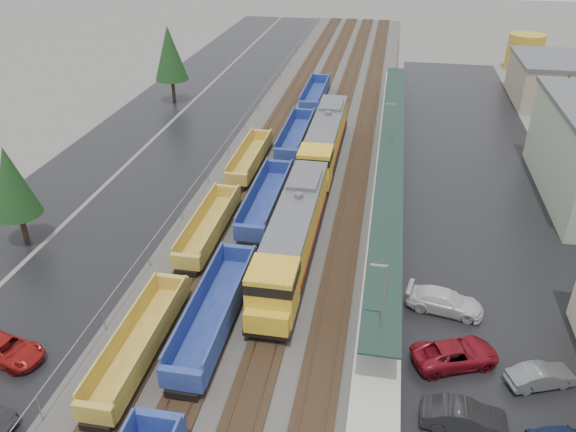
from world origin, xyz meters
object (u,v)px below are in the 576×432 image
storage_tank (524,52)px  parked_car_east_a (464,417)px  locomotive_lead (292,237)px  parked_car_east_b (455,354)px  locomotive_trail (324,141)px  parked_car_east_e (541,376)px  parked_car_east_c (445,301)px  well_string_yellow (140,343)px  parked_car_west_c (6,350)px  well_string_blue (245,247)px

storage_tank → parked_car_east_a: bearing=-101.7°
locomotive_lead → parked_car_east_b: bearing=-37.1°
locomotive_trail → storage_tank: bearing=57.6°
parked_car_east_b → parked_car_east_e: 5.22m
parked_car_east_c → well_string_yellow: bearing=123.3°
locomotive_trail → parked_car_east_a: bearing=-70.5°
storage_tank → parked_car_east_a: 83.87m
well_string_yellow → parked_car_east_b: 20.70m
storage_tank → parked_car_east_e: size_ratio=1.43×
locomotive_trail → parked_car_east_b: locomotive_trail is taller
locomotive_lead → parked_car_east_b: 15.74m
storage_tank → parked_car_west_c: bearing=-119.4°
parked_car_east_b → parked_car_east_a: bearing=159.5°
parked_car_east_c → parked_car_east_e: size_ratio=1.30×
well_string_blue → locomotive_lead: bearing=1.8°
locomotive_lead → well_string_blue: 4.24m
storage_tank → parked_car_east_a: storage_tank is taller
locomotive_trail → parked_car_east_a: locomotive_trail is taller
well_string_yellow → storage_tank: (37.55, 80.00, 1.96)m
locomotive_lead → parked_car_east_e: size_ratio=5.13×
well_string_yellow → parked_car_east_e: 25.68m
well_string_yellow → well_string_blue: (4.00, 12.37, 0.11)m
well_string_blue → parked_car_east_b: (16.47, -9.30, -0.43)m
locomotive_lead → storage_tank: (29.55, 67.51, 0.44)m
parked_car_west_c → parked_car_east_e: (34.23, 3.91, -0.02)m
well_string_blue → parked_car_east_e: 23.93m
parked_car_east_b → well_string_blue: bearing=38.8°
storage_tank → parked_car_east_c: (-17.44, -71.48, -2.26)m
parked_car_east_b → parked_car_east_e: (5.13, -0.98, -0.08)m
locomotive_lead → well_string_blue: size_ratio=0.22×
locomotive_lead → parked_car_west_c: locomotive_lead is taller
well_string_yellow → parked_car_west_c: 8.84m
parked_car_east_e → parked_car_east_a: bearing=108.6°
well_string_yellow → parked_car_east_b: size_ratio=13.16×
well_string_blue → locomotive_trail: bearing=79.3°
storage_tank → parked_car_east_e: 78.87m
parked_car_east_b → parked_car_east_c: bearing=-17.9°
locomotive_trail → parked_car_east_b: size_ratio=3.89×
parked_car_west_c → well_string_blue: bearing=-29.5°
locomotive_lead → parked_car_east_e: (17.60, -10.41, -1.92)m
well_string_yellow → parked_car_east_b: well_string_yellow is taller
parked_car_east_b → parked_car_east_c: 5.46m
locomotive_trail → storage_tank: storage_tank is taller
storage_tank → parked_car_east_b: storage_tank is taller
well_string_blue → parked_car_east_c: size_ratio=17.82×
storage_tank → parked_car_east_a: size_ratio=1.25×
well_string_blue → parked_car_east_a: size_ratio=20.35×
locomotive_lead → storage_tank: 73.69m
locomotive_lead → locomotive_trail: size_ratio=1.00×
parked_car_east_c → storage_tank: bearing=-3.4°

